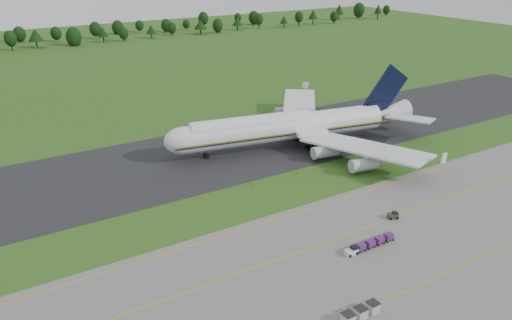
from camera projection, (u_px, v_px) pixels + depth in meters
ground at (262, 197)px, 110.01m from camera, size 600.00×600.00×0.00m
apron at (370, 276)px, 83.23m from camera, size 300.00×52.00×0.06m
taxiway at (206, 156)px, 132.04m from camera, size 300.00×40.00×0.08m
apron_markings at (342, 255)px, 88.74m from camera, size 300.00×30.20×0.01m
tree_line at (32, 37)px, 274.52m from camera, size 531.10×20.08×11.86m
aircraft at (290, 126)px, 136.13m from camera, size 73.74×70.45×20.62m
baggage_train at (369, 244)px, 90.88m from camera, size 11.15×1.43×1.37m
utility_cart at (393, 216)px, 100.89m from camera, size 2.34×1.90×1.12m
uld_row at (361, 313)px, 73.48m from camera, size 6.53×1.73×1.71m
edge_markers at (253, 184)px, 115.42m from camera, size 26.50×0.30×0.60m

